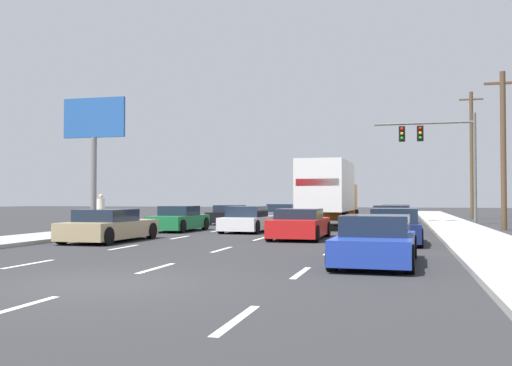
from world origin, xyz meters
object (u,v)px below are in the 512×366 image
(utility_pole_mid, at_px, (503,148))
(box_truck, at_px, (329,191))
(car_navy, at_px, (395,228))
(utility_pole_far, at_px, (472,153))
(car_yellow, at_px, (396,216))
(car_maroon, at_px, (392,221))
(car_white, at_px, (248,220))
(pedestrian_near_corner, at_px, (101,212))
(car_blue, at_px, (376,242))
(roadside_billboard, at_px, (94,134))
(car_green, at_px, (179,220))
(traffic_signal_mast, at_px, (433,143))
(car_gray, at_px, (284,215))
(car_red, at_px, (300,225))
(car_tan, at_px, (109,227))
(car_black, at_px, (229,215))

(utility_pole_mid, bearing_deg, box_truck, 177.89)
(car_navy, relative_size, utility_pole_far, 0.41)
(car_yellow, distance_m, car_maroon, 7.72)
(car_white, distance_m, pedestrian_near_corner, 6.96)
(car_blue, distance_m, roadside_billboard, 25.67)
(car_green, distance_m, traffic_signal_mast, 17.64)
(car_green, xyz_separation_m, box_truck, (6.80, 5.13, 1.48))
(box_truck, distance_m, pedestrian_near_corner, 12.34)
(car_gray, relative_size, box_truck, 0.54)
(car_green, height_order, roadside_billboard, roadside_billboard)
(car_red, height_order, utility_pole_far, utility_pole_far)
(car_tan, height_order, car_maroon, car_maroon)
(traffic_signal_mast, bearing_deg, car_green, -137.88)
(car_navy, bearing_deg, car_black, 126.80)
(car_black, height_order, car_yellow, car_yellow)
(car_white, bearing_deg, utility_pole_mid, 21.28)
(car_maroon, bearing_deg, car_gray, 133.09)
(car_red, height_order, car_blue, same)
(car_white, bearing_deg, car_blue, -61.73)
(car_black, distance_m, car_gray, 3.63)
(car_tan, xyz_separation_m, pedestrian_near_corner, (-3.08, 4.85, 0.42))
(car_red, bearing_deg, roadside_billboard, 147.35)
(car_gray, bearing_deg, car_green, -115.22)
(car_navy, bearing_deg, utility_pole_far, 78.24)
(car_black, height_order, car_green, car_green)
(car_maroon, height_order, traffic_signal_mast, traffic_signal_mast)
(utility_pole_mid, distance_m, utility_pole_far, 16.28)
(pedestrian_near_corner, bearing_deg, car_navy, -14.16)
(car_navy, height_order, car_blue, car_navy)
(car_maroon, bearing_deg, car_blue, -90.77)
(car_yellow, relative_size, pedestrian_near_corner, 2.72)
(car_black, bearing_deg, car_red, -61.37)
(car_yellow, xyz_separation_m, utility_pole_mid, (5.38, -3.71, 3.61))
(car_tan, bearing_deg, car_gray, 76.12)
(traffic_signal_mast, relative_size, roadside_billboard, 0.89)
(car_yellow, height_order, roadside_billboard, roadside_billboard)
(car_maroon, xyz_separation_m, traffic_signal_mast, (2.36, 10.63, 4.54))
(traffic_signal_mast, bearing_deg, car_maroon, -102.51)
(utility_pole_mid, height_order, roadside_billboard, utility_pole_mid)
(car_white, distance_m, utility_pole_far, 24.87)
(car_tan, xyz_separation_m, roadside_billboard, (-7.86, 12.46, 5.08))
(box_truck, xyz_separation_m, car_red, (-0.05, -9.08, -1.48))
(car_red, relative_size, car_maroon, 0.95)
(car_gray, height_order, traffic_signal_mast, traffic_signal_mast)
(car_tan, bearing_deg, car_red, 24.76)
(car_blue, height_order, pedestrian_near_corner, pedestrian_near_corner)
(traffic_signal_mast, distance_m, utility_pole_mid, 7.38)
(utility_pole_far, relative_size, roadside_billboard, 1.27)
(car_yellow, distance_m, traffic_signal_mast, 5.85)
(car_white, distance_m, car_blue, 13.91)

